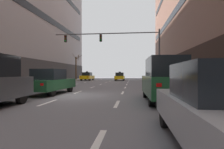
# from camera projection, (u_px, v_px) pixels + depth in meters

# --- Properties ---
(ground_plane) EXTENTS (120.00, 120.00, 0.00)m
(ground_plane) POSITION_uv_depth(u_px,v_px,m) (69.00, 95.00, 11.88)
(ground_plane) COLOR slate
(sidewalk_right) EXTENTS (3.70, 80.00, 0.14)m
(sidewalk_right) POSITION_uv_depth(u_px,v_px,m) (208.00, 96.00, 10.92)
(sidewalk_right) COLOR gray
(sidewalk_right) RESTS_ON ground
(lane_stripe_l1_s4) EXTENTS (0.16, 2.00, 0.01)m
(lane_stripe_l1_s4) POSITION_uv_depth(u_px,v_px,m) (36.00, 92.00, 14.24)
(lane_stripe_l1_s4) COLOR silver
(lane_stripe_l1_s4) RESTS_ON ground
(lane_stripe_l1_s5) EXTENTS (0.16, 2.00, 0.01)m
(lane_stripe_l1_s5) POSITION_uv_depth(u_px,v_px,m) (61.00, 87.00, 19.21)
(lane_stripe_l1_s5) COLOR silver
(lane_stripe_l1_s5) RESTS_ON ground
(lane_stripe_l1_s6) EXTENTS (0.16, 2.00, 0.01)m
(lane_stripe_l1_s6) POSITION_uv_depth(u_px,v_px,m) (76.00, 84.00, 24.18)
(lane_stripe_l1_s6) COLOR silver
(lane_stripe_l1_s6) RESTS_ON ground
(lane_stripe_l1_s7) EXTENTS (0.16, 2.00, 0.01)m
(lane_stripe_l1_s7) POSITION_uv_depth(u_px,v_px,m) (85.00, 82.00, 29.15)
(lane_stripe_l1_s7) COLOR silver
(lane_stripe_l1_s7) RESTS_ON ground
(lane_stripe_l1_s8) EXTENTS (0.16, 2.00, 0.01)m
(lane_stripe_l1_s8) POSITION_uv_depth(u_px,v_px,m) (92.00, 81.00, 34.12)
(lane_stripe_l1_s8) COLOR silver
(lane_stripe_l1_s8) RESTS_ON ground
(lane_stripe_l1_s9) EXTENTS (0.16, 2.00, 0.01)m
(lane_stripe_l1_s9) POSITION_uv_depth(u_px,v_px,m) (97.00, 80.00, 39.09)
(lane_stripe_l1_s9) COLOR silver
(lane_stripe_l1_s9) RESTS_ON ground
(lane_stripe_l1_s10) EXTENTS (0.16, 2.00, 0.01)m
(lane_stripe_l1_s10) POSITION_uv_depth(u_px,v_px,m) (101.00, 79.00, 44.05)
(lane_stripe_l1_s10) COLOR silver
(lane_stripe_l1_s10) RESTS_ON ground
(lane_stripe_l2_s3) EXTENTS (0.16, 2.00, 0.01)m
(lane_stripe_l2_s3) POSITION_uv_depth(u_px,v_px,m) (48.00, 102.00, 8.89)
(lane_stripe_l2_s3) COLOR silver
(lane_stripe_l2_s3) RESTS_ON ground
(lane_stripe_l2_s4) EXTENTS (0.16, 2.00, 0.01)m
(lane_stripe_l2_s4) POSITION_uv_depth(u_px,v_px,m) (78.00, 92.00, 13.86)
(lane_stripe_l2_s4) COLOR silver
(lane_stripe_l2_s4) RESTS_ON ground
(lane_stripe_l2_s5) EXTENTS (0.16, 2.00, 0.01)m
(lane_stripe_l2_s5) POSITION_uv_depth(u_px,v_px,m) (92.00, 87.00, 18.83)
(lane_stripe_l2_s5) COLOR silver
(lane_stripe_l2_s5) RESTS_ON ground
(lane_stripe_l2_s6) EXTENTS (0.16, 2.00, 0.01)m
(lane_stripe_l2_s6) POSITION_uv_depth(u_px,v_px,m) (101.00, 84.00, 23.80)
(lane_stripe_l2_s6) COLOR silver
(lane_stripe_l2_s6) RESTS_ON ground
(lane_stripe_l2_s7) EXTENTS (0.16, 2.00, 0.01)m
(lane_stripe_l2_s7) POSITION_uv_depth(u_px,v_px,m) (106.00, 83.00, 28.77)
(lane_stripe_l2_s7) COLOR silver
(lane_stripe_l2_s7) RESTS_ON ground
(lane_stripe_l2_s8) EXTENTS (0.16, 2.00, 0.01)m
(lane_stripe_l2_s8) POSITION_uv_depth(u_px,v_px,m) (110.00, 81.00, 33.74)
(lane_stripe_l2_s8) COLOR silver
(lane_stripe_l2_s8) RESTS_ON ground
(lane_stripe_l2_s9) EXTENTS (0.16, 2.00, 0.01)m
(lane_stripe_l2_s9) POSITION_uv_depth(u_px,v_px,m) (113.00, 80.00, 38.71)
(lane_stripe_l2_s9) COLOR silver
(lane_stripe_l2_s9) RESTS_ON ground
(lane_stripe_l2_s10) EXTENTS (0.16, 2.00, 0.01)m
(lane_stripe_l2_s10) POSITION_uv_depth(u_px,v_px,m) (115.00, 79.00, 43.68)
(lane_stripe_l2_s10) COLOR silver
(lane_stripe_l2_s10) RESTS_ON ground
(lane_stripe_l3_s2) EXTENTS (0.16, 2.00, 0.01)m
(lane_stripe_l3_s2) POSITION_uv_depth(u_px,v_px,m) (96.00, 146.00, 3.55)
(lane_stripe_l3_s2) COLOR silver
(lane_stripe_l3_s2) RESTS_ON ground
(lane_stripe_l3_s3) EXTENTS (0.16, 2.00, 0.01)m
(lane_stripe_l3_s3) POSITION_uv_depth(u_px,v_px,m) (117.00, 104.00, 8.52)
(lane_stripe_l3_s3) COLOR silver
(lane_stripe_l3_s3) RESTS_ON ground
(lane_stripe_l3_s4) EXTENTS (0.16, 2.00, 0.01)m
(lane_stripe_l3_s4) POSITION_uv_depth(u_px,v_px,m) (123.00, 93.00, 13.49)
(lane_stripe_l3_s4) COLOR silver
(lane_stripe_l3_s4) RESTS_ON ground
(lane_stripe_l3_s5) EXTENTS (0.16, 2.00, 0.01)m
(lane_stripe_l3_s5) POSITION_uv_depth(u_px,v_px,m) (125.00, 88.00, 18.46)
(lane_stripe_l3_s5) COLOR silver
(lane_stripe_l3_s5) RESTS_ON ground
(lane_stripe_l3_s6) EXTENTS (0.16, 2.00, 0.01)m
(lane_stripe_l3_s6) POSITION_uv_depth(u_px,v_px,m) (127.00, 85.00, 23.42)
(lane_stripe_l3_s6) COLOR silver
(lane_stripe_l3_s6) RESTS_ON ground
(lane_stripe_l3_s7) EXTENTS (0.16, 2.00, 0.01)m
(lane_stripe_l3_s7) POSITION_uv_depth(u_px,v_px,m) (128.00, 83.00, 28.39)
(lane_stripe_l3_s7) COLOR silver
(lane_stripe_l3_s7) RESTS_ON ground
(lane_stripe_l3_s8) EXTENTS (0.16, 2.00, 0.01)m
(lane_stripe_l3_s8) POSITION_uv_depth(u_px,v_px,m) (128.00, 81.00, 33.36)
(lane_stripe_l3_s8) COLOR silver
(lane_stripe_l3_s8) RESTS_ON ground
(lane_stripe_l3_s9) EXTENTS (0.16, 2.00, 0.01)m
(lane_stripe_l3_s9) POSITION_uv_depth(u_px,v_px,m) (129.00, 80.00, 38.33)
(lane_stripe_l3_s9) COLOR silver
(lane_stripe_l3_s9) RESTS_ON ground
(lane_stripe_l3_s10) EXTENTS (0.16, 2.00, 0.01)m
(lane_stripe_l3_s10) POSITION_uv_depth(u_px,v_px,m) (129.00, 80.00, 43.30)
(lane_stripe_l3_s10) COLOR silver
(lane_stripe_l3_s10) RESTS_ON ground
(taxi_driving_0) EXTENTS (1.90, 4.39, 1.81)m
(taxi_driving_0) POSITION_uv_depth(u_px,v_px,m) (120.00, 77.00, 36.99)
(taxi_driving_0) COLOR black
(taxi_driving_0) RESTS_ON ground
(taxi_driving_3) EXTENTS (2.09, 4.60, 1.88)m
(taxi_driving_3) POSITION_uv_depth(u_px,v_px,m) (87.00, 76.00, 37.44)
(taxi_driving_3) COLOR black
(taxi_driving_3) RESTS_ON ground
(car_driving_4) EXTENTS (2.14, 4.71, 1.73)m
(car_driving_4) POSITION_uv_depth(u_px,v_px,m) (50.00, 82.00, 12.67)
(car_driving_4) COLOR black
(car_driving_4) RESTS_ON ground
(taxi_driving_5) EXTENTS (2.04, 4.68, 1.93)m
(taxi_driving_5) POSITION_uv_depth(u_px,v_px,m) (49.00, 79.00, 19.99)
(taxi_driving_5) COLOR black
(taxi_driving_5) RESTS_ON ground
(car_parked_0) EXTENTS (1.84, 4.33, 1.62)m
(car_parked_0) POSITION_uv_depth(u_px,v_px,m) (222.00, 108.00, 3.33)
(car_parked_0) COLOR black
(car_parked_0) RESTS_ON ground
(car_parked_1) EXTENTS (2.04, 4.66, 2.23)m
(car_parked_1) POSITION_uv_depth(u_px,v_px,m) (165.00, 80.00, 9.17)
(car_parked_1) COLOR black
(car_parked_1) RESTS_ON ground
(traffic_signal_0) EXTENTS (12.47, 0.35, 6.41)m
(traffic_signal_0) POSITION_uv_depth(u_px,v_px,m) (120.00, 44.00, 21.31)
(traffic_signal_0) COLOR #4C4C51
(traffic_signal_0) RESTS_ON sidewalk_right
(street_tree_0) EXTENTS (1.85, 1.76, 4.97)m
(street_tree_0) POSITION_uv_depth(u_px,v_px,m) (152.00, 67.00, 37.23)
(street_tree_0) COLOR #4C3823
(street_tree_0) RESTS_ON sidewalk_right
(street_tree_1) EXTENTS (1.94, 1.95, 5.70)m
(street_tree_1) POSITION_uv_depth(u_px,v_px,m) (76.00, 67.00, 40.17)
(street_tree_1) COLOR #4C3823
(street_tree_1) RESTS_ON sidewalk_left
(pedestrian_0) EXTENTS (0.42, 0.38, 1.65)m
(pedestrian_0) POSITION_uv_depth(u_px,v_px,m) (202.00, 78.00, 12.86)
(pedestrian_0) COLOR black
(pedestrian_0) RESTS_ON sidewalk_right
(pedestrian_1) EXTENTS (0.50, 0.30, 1.69)m
(pedestrian_1) POSITION_uv_depth(u_px,v_px,m) (180.00, 77.00, 15.28)
(pedestrian_1) COLOR brown
(pedestrian_1) RESTS_ON sidewalk_right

